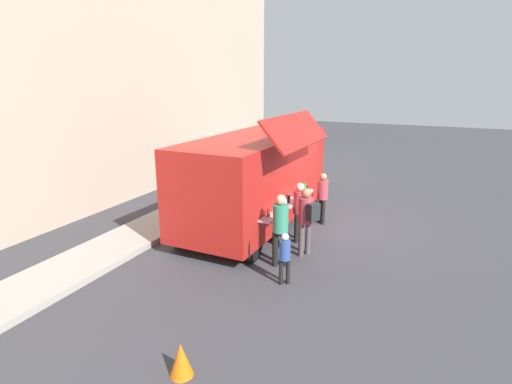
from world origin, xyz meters
The scene contains 10 objects.
ground_plane centered at (0.00, 0.00, 0.00)m, with size 60.00×60.00×0.00m, color #38383D.
curb_strip centered at (-4.76, 4.58, 0.07)m, with size 28.00×1.60×0.15m, color #9E998E.
food_truck_main centered at (-0.76, 1.96, 1.50)m, with size 6.14×3.17×3.45m.
traffic_cone_orange centered at (-7.25, 0.27, 0.28)m, with size 0.36×0.36×0.55m, color orange.
trash_bin centered at (3.62, 4.28, 0.43)m, with size 0.60×0.60×0.85m, color #2B6337.
customer_front_ordering centered at (-1.45, 0.34, 1.00)m, with size 0.34×0.34×1.67m.
customer_mid_with_backpack centered at (-2.28, -0.12, 1.08)m, with size 0.49×0.57×1.77m.
customer_rear_waiting centered at (-3.11, 0.26, 1.07)m, with size 0.36×0.36×1.79m.
customer_extra_browsing centered at (0.24, 0.16, 0.95)m, with size 0.32×0.32×1.59m.
child_near_queue centered at (-3.91, -0.16, 0.71)m, with size 0.24×0.24×1.19m.
Camera 1 is at (-11.60, -2.94, 4.39)m, focal length 28.82 mm.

